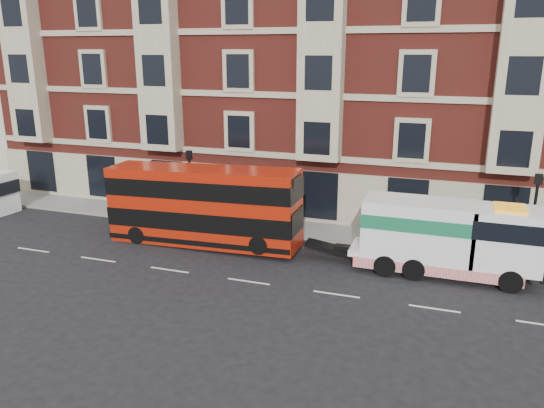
# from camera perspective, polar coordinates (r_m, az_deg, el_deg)

# --- Properties ---
(ground) EXTENTS (120.00, 120.00, 0.00)m
(ground) POSITION_cam_1_polar(r_m,az_deg,el_deg) (24.01, -2.53, -8.34)
(ground) COLOR black
(ground) RESTS_ON ground
(sidewalk) EXTENTS (90.00, 3.00, 0.15)m
(sidewalk) POSITION_cam_1_polar(r_m,az_deg,el_deg) (30.58, 2.60, -2.66)
(sidewalk) COLOR slate
(sidewalk) RESTS_ON ground
(victorian_terrace) EXTENTS (45.00, 12.00, 20.40)m
(victorian_terrace) POSITION_cam_1_polar(r_m,az_deg,el_deg) (36.09, 7.12, 16.27)
(victorian_terrace) COLOR maroon
(victorian_terrace) RESTS_ON ground
(lamp_post_west) EXTENTS (0.35, 0.15, 4.35)m
(lamp_post_west) POSITION_cam_1_polar(r_m,az_deg,el_deg) (30.87, -8.79, 2.37)
(lamp_post_west) COLOR black
(lamp_post_west) RESTS_ON sidewalk
(lamp_post_east) EXTENTS (0.35, 0.15, 4.35)m
(lamp_post_east) POSITION_cam_1_polar(r_m,az_deg,el_deg) (27.76, 26.34, -0.74)
(lamp_post_east) COLOR black
(lamp_post_east) RESTS_ON sidewalk
(double_decker_bus) EXTENTS (10.26, 2.35, 4.15)m
(double_decker_bus) POSITION_cam_1_polar(r_m,az_deg,el_deg) (27.91, -7.41, -0.08)
(double_decker_bus) COLOR #AA1B09
(double_decker_bus) RESTS_ON ground
(tow_truck) EXTENTS (8.21, 2.43, 3.42)m
(tow_truck) POSITION_cam_1_polar(r_m,az_deg,el_deg) (25.31, 17.98, -3.40)
(tow_truck) COLOR white
(tow_truck) RESTS_ON ground
(pedestrian) EXTENTS (0.69, 0.54, 1.68)m
(pedestrian) POSITION_cam_1_polar(r_m,az_deg,el_deg) (32.04, -8.21, -0.22)
(pedestrian) COLOR #1A2434
(pedestrian) RESTS_ON sidewalk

